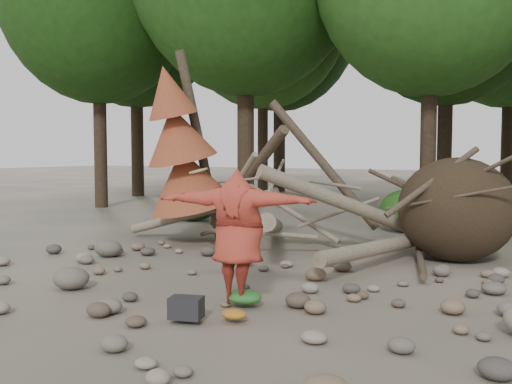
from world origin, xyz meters
The scene contains 11 objects.
ground centered at (0.00, 0.00, 0.00)m, with size 120.00×120.00×0.00m, color #514C44.
deadfall_pile centered at (2.02, 4.24, 0.95)m, with size 8.55×5.24×3.30m.
dead_conifer centered at (-3.12, 3.37, 2.11)m, with size 2.06×2.16×4.35m.
bush_left centered at (-5.50, 7.20, 0.72)m, with size 1.80×1.80×1.44m, color #1C4612.
bush_mid centered at (0.80, 7.80, 0.56)m, with size 1.40×1.40×1.12m, color #265819.
frisbee_thrower centered at (0.63, -0.49, 0.96)m, with size 2.31×1.24×1.78m.
backpack centered at (0.44, -1.40, 0.13)m, with size 0.39×0.26×0.26m, color black.
cloth_green centered at (0.70, -0.45, 0.09)m, with size 0.49×0.41×0.19m, color #2B692A.
cloth_orange centered at (0.94, -1.11, 0.06)m, with size 0.32×0.26×0.12m, color #A6641C.
boulder_front_left centered at (-2.10, -0.84, 0.17)m, with size 0.57×0.51×0.34m, color #665E55.
boulder_mid_left centered at (-3.52, 1.45, 0.17)m, with size 0.57×0.51×0.34m, color #5F5950.
Camera 1 is at (4.46, -6.94, 2.07)m, focal length 40.00 mm.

